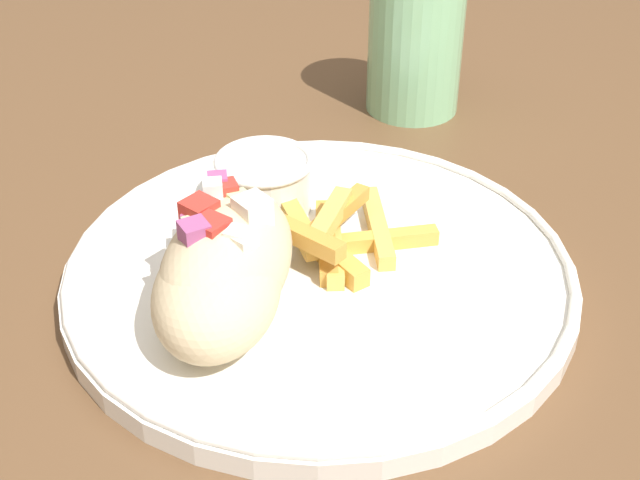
% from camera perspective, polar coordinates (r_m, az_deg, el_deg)
% --- Properties ---
extents(table, '(1.26, 1.26, 0.76)m').
position_cam_1_polar(table, '(0.63, 1.07, -6.42)').
color(table, brown).
rests_on(table, ground_plane).
extents(plate, '(0.31, 0.31, 0.02)m').
position_cam_1_polar(plate, '(0.55, 0.00, -2.09)').
color(plate, white).
rests_on(plate, table).
extents(pita_sandwich_near, '(0.12, 0.12, 0.07)m').
position_cam_1_polar(pita_sandwich_near, '(0.48, -6.62, -3.12)').
color(pita_sandwich_near, beige).
rests_on(pita_sandwich_near, plate).
extents(pita_sandwich_far, '(0.14, 0.12, 0.07)m').
position_cam_1_polar(pita_sandwich_far, '(0.50, -5.97, -1.42)').
color(pita_sandwich_far, beige).
rests_on(pita_sandwich_far, plate).
extents(fries_pile, '(0.10, 0.10, 0.03)m').
position_cam_1_polar(fries_pile, '(0.55, 0.84, 0.41)').
color(fries_pile, '#E5B251').
rests_on(fries_pile, plate).
extents(sauce_ramekin, '(0.07, 0.07, 0.04)m').
position_cam_1_polar(sauce_ramekin, '(0.59, -3.57, 3.90)').
color(sauce_ramekin, white).
rests_on(sauce_ramekin, plate).
extents(water_glass, '(0.08, 0.08, 0.12)m').
position_cam_1_polar(water_glass, '(0.75, 6.10, 12.13)').
color(water_glass, '#8CCC93').
rests_on(water_glass, table).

